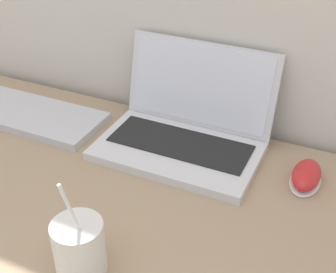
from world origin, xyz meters
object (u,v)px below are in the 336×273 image
at_px(laptop, 186,127).
at_px(computer_mouse, 306,176).
at_px(external_keyboard, 30,115).
at_px(drink_cup, 79,247).

relative_size(laptop, computer_mouse, 3.24).
bearing_deg(computer_mouse, external_keyboard, -177.36).
relative_size(laptop, drink_cup, 1.88).
xyz_separation_m(laptop, computer_mouse, (0.28, -0.03, -0.03)).
distance_m(laptop, external_keyboard, 0.41).
xyz_separation_m(laptop, external_keyboard, (-0.41, -0.06, -0.04)).
distance_m(laptop, computer_mouse, 0.29).
relative_size(drink_cup, computer_mouse, 1.73).
relative_size(drink_cup, external_keyboard, 0.50).
bearing_deg(external_keyboard, drink_cup, -42.07).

